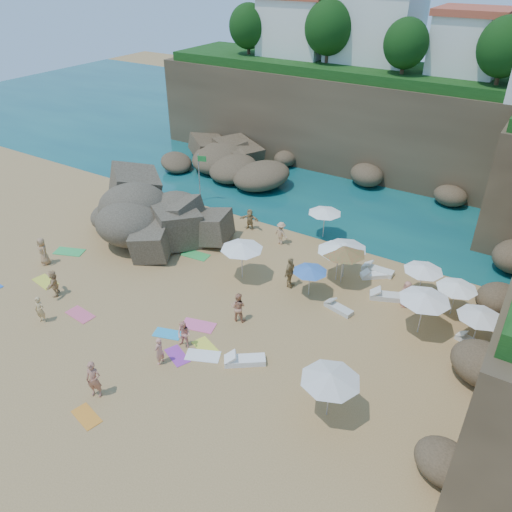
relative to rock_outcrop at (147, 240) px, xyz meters
The scene contains 47 objects.
ground 8.13m from the rock_outcrop, 25.98° to the right, with size 120.00×120.00×0.00m, color tan.
seawater 27.43m from the rock_outcrop, 74.55° to the left, with size 120.00×120.00×0.00m, color #0C4751.
cliff_back 23.71m from the rock_outcrop, 66.54° to the left, with size 44.00×8.00×8.00m, color brown.
rock_promontory 12.98m from the rock_outcrop, 106.54° to the left, with size 12.00×7.00×2.00m, color brown, non-canonical shape.
clifftop_buildings 26.95m from the rock_outcrop, 65.21° to the left, with size 28.48×9.48×7.00m.
clifftop_trees 22.97m from the rock_outcrop, 52.87° to the left, with size 35.60×23.82×4.40m.
marina_masts 28.15m from the rock_outcrop, 109.17° to the left, with size 3.10×0.10×6.00m.
rock_outcrop is the anchor object (origin of this frame).
flag_pole 7.53m from the rock_outcrop, 95.03° to the left, with size 0.74×0.28×3.89m.
parasol_0 12.45m from the rock_outcrop, 34.32° to the left, with size 2.30×2.30×2.18m.
parasol_1 13.56m from the rock_outcrop, 10.73° to the left, with size 2.56×2.56×2.42m.
parasol_2 20.18m from the rock_outcrop, ahead, with size 2.18×2.18×2.06m.
parasol_3 13.87m from the rock_outcrop, 12.53° to the left, with size 2.54×2.54×2.41m.
parasol_4 21.57m from the rock_outcrop, ahead, with size 2.23×2.23×2.10m.
parasol_5 8.50m from the rock_outcrop, ahead, with size 2.57×2.57×2.43m.
parasol_6 13.90m from the rock_outcrop, ahead, with size 2.59×2.59×2.45m.
parasol_7 18.34m from the rock_outcrop, 10.88° to the left, with size 2.22×2.22×2.10m.
parasol_8 18.97m from the rock_outcrop, ahead, with size 2.62×2.62×2.48m.
parasol_10 12.56m from the rock_outcrop, ahead, with size 2.00×2.00×1.89m.
parasol_11 18.74m from the rock_outcrop, 22.96° to the right, with size 2.56×2.56×2.42m.
lounger_0 15.71m from the rock_outcrop, 16.85° to the left, with size 1.94×0.65×0.30m, color silver.
lounger_1 14.55m from the rock_outcrop, ahead, with size 1.68×0.56×0.26m, color silver.
lounger_2 15.56m from the rock_outcrop, 14.82° to the left, with size 1.69×0.56×0.26m, color white.
lounger_3 16.64m from the rock_outcrop, ahead, with size 2.02×0.67×0.31m, color silver.
lounger_4 21.45m from the rock_outcrop, ahead, with size 1.59×0.53×0.25m, color white.
lounger_5 14.01m from the rock_outcrop, 27.70° to the right, with size 2.00×0.67×0.31m, color white.
towel_1 8.61m from the rock_outcrop, 72.02° to the right, with size 1.67×0.84×0.03m, color #E25875.
towel_2 15.39m from the rock_outcrop, 56.81° to the right, with size 1.46×0.73×0.03m, color orange.
towel_3 5.12m from the rock_outcrop, 129.10° to the right, with size 1.94×0.97×0.03m, color green.
towel_4 7.32m from the rock_outcrop, 102.89° to the right, with size 1.71×0.86×0.03m, color yellow.
towel_6 12.19m from the rock_outcrop, 40.29° to the right, with size 1.49×0.74×0.03m, color purple.
towel_8 10.39m from the rock_outcrop, 41.31° to the right, with size 1.49×0.74×0.03m, color #29A7DF.
towel_9 10.33m from the rock_outcrop, 32.06° to the right, with size 1.80×0.90×0.03m, color pink.
towel_11 4.15m from the rock_outcrop, ahead, with size 1.82×0.91×0.03m, color green.
towel_12 12.16m from the rock_outcrop, 33.25° to the right, with size 1.64×0.82×0.03m, color #EFEF3F.
towel_13 12.64m from the rock_outcrop, 34.80° to the right, with size 1.70×0.85×0.03m, color white.
person_stand_0 9.80m from the rock_outcrop, 81.63° to the right, with size 0.57×0.38×1.58m, color tan.
person_stand_1 11.03m from the rock_outcrop, 20.82° to the right, with size 0.84×0.65×1.72m, color tan.
person_stand_2 9.33m from the rock_outcrop, 28.81° to the left, with size 1.05×0.43×1.62m, color tan.
person_stand_3 11.13m from the rock_outcrop, ahead, with size 1.14×0.47×1.95m, color #A48552.
person_stand_4 17.65m from the rock_outcrop, ahead, with size 0.78×0.42×1.59m, color tan.
person_stand_5 7.35m from the rock_outcrop, 44.61° to the left, with size 1.43×0.41×1.55m, color tan.
person_stand_6 12.48m from the rock_outcrop, 44.18° to the right, with size 0.56×0.37×1.53m, color tan.
person_lie_2 6.64m from the rock_outcrop, 120.12° to the right, with size 0.88×1.80×0.48m, color #A77D53.
person_lie_3 7.63m from the rock_outcrop, 89.87° to the right, with size 1.50×1.61×0.43m, color tan.
person_lie_4 14.18m from the rock_outcrop, 56.14° to the right, with size 0.69×1.89×0.45m, color #A76B53.
person_lie_5 11.65m from the rock_outcrop, 37.83° to the right, with size 0.73×1.51×0.57m, color #F4A28B.
Camera 1 is at (15.10, -17.85, 17.13)m, focal length 35.00 mm.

